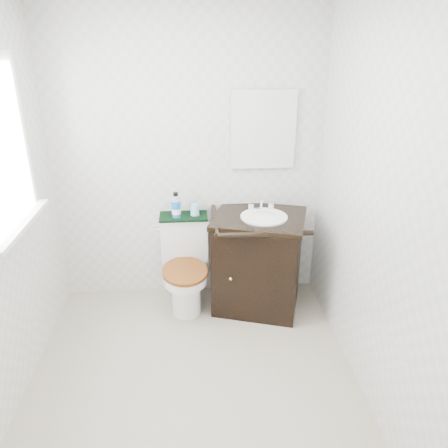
{
  "coord_description": "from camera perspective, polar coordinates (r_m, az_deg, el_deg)",
  "views": [
    {
      "loc": [
        0.03,
        -2.27,
        2.13
      ],
      "look_at": [
        0.26,
        0.75,
        0.83
      ],
      "focal_mm": 35.0,
      "sensor_mm": 36.0,
      "label": 1
    }
  ],
  "objects": [
    {
      "name": "mouthwash_bottle",
      "position": [
        3.57,
        -6.28,
        2.39
      ],
      "size": [
        0.07,
        0.07,
        0.21
      ],
      "color": "blue",
      "rests_on": "towel"
    },
    {
      "name": "vanity",
      "position": [
        3.64,
        4.5,
        -4.62
      ],
      "size": [
        0.86,
        0.79,
        0.92
      ],
      "color": "black",
      "rests_on": "floor"
    },
    {
      "name": "soap_bar",
      "position": [
        3.6,
        4.41,
        1.99
      ],
      "size": [
        0.06,
        0.04,
        0.02
      ],
      "primitive_type": "ellipsoid",
      "color": "#196D78",
      "rests_on": "vanity"
    },
    {
      "name": "trash_bin",
      "position": [
        3.69,
        2.92,
        -9.47
      ],
      "size": [
        0.19,
        0.15,
        0.27
      ],
      "color": "silver",
      "rests_on": "floor"
    },
    {
      "name": "towel",
      "position": [
        3.63,
        -5.3,
        1.01
      ],
      "size": [
        0.4,
        0.22,
        0.02
      ],
      "primitive_type": "cube",
      "color": "black",
      "rests_on": "toilet"
    },
    {
      "name": "mirror",
      "position": [
        3.56,
        5.15,
        12.15
      ],
      "size": [
        0.5,
        0.02,
        0.6
      ],
      "primitive_type": "cube",
      "color": "silver",
      "rests_on": "wall_back"
    },
    {
      "name": "wall_back",
      "position": [
        3.6,
        -4.74,
        8.18
      ],
      "size": [
        2.4,
        0.0,
        2.4
      ],
      "primitive_type": "plane",
      "rotation": [
        1.57,
        0.0,
        0.0
      ],
      "color": "silver",
      "rests_on": "ground"
    },
    {
      "name": "wall_front",
      "position": [
        1.42,
        -4.75,
        -17.8
      ],
      "size": [
        2.4,
        0.0,
        2.4
      ],
      "primitive_type": "plane",
      "rotation": [
        -1.57,
        0.0,
        0.0
      ],
      "color": "silver",
      "rests_on": "ground"
    },
    {
      "name": "floor",
      "position": [
        3.12,
        -3.97,
        -19.96
      ],
      "size": [
        2.4,
        2.4,
        0.0
      ],
      "primitive_type": "plane",
      "color": "#A69A86",
      "rests_on": "ground"
    },
    {
      "name": "toilet",
      "position": [
        3.71,
        -5.07,
        -5.83
      ],
      "size": [
        0.41,
        0.62,
        0.75
      ],
      "color": "white",
      "rests_on": "floor"
    },
    {
      "name": "wall_right",
      "position": [
        2.68,
        19.5,
        1.53
      ],
      "size": [
        0.0,
        2.4,
        2.4
      ],
      "primitive_type": "plane",
      "rotation": [
        1.57,
        0.0,
        -1.57
      ],
      "color": "silver",
      "rests_on": "ground"
    },
    {
      "name": "cup",
      "position": [
        3.62,
        -3.83,
        1.91
      ],
      "size": [
        0.08,
        0.08,
        0.1
      ],
      "primitive_type": "cone",
      "color": "#94CFF2",
      "rests_on": "towel"
    }
  ]
}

